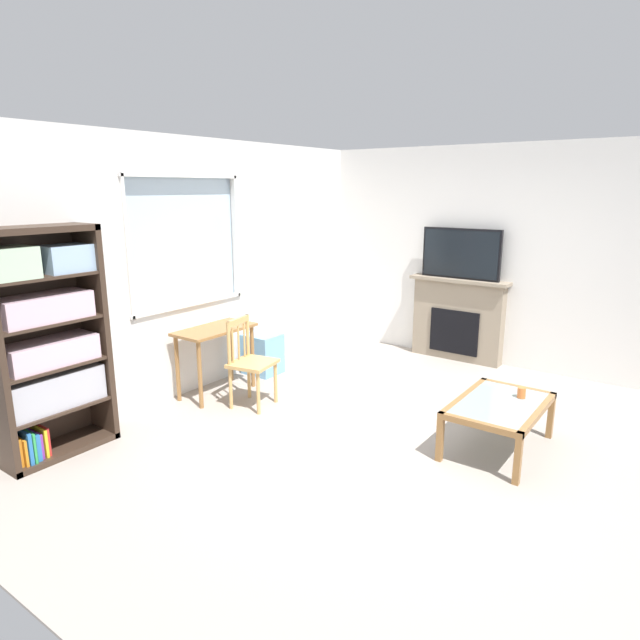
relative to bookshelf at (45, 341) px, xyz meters
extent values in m
cube|color=#9E9389|center=(1.98, -2.03, -0.98)|extent=(6.04, 5.55, 0.02)
cube|color=silver|center=(1.98, 0.24, -0.50)|extent=(5.04, 0.12, 0.94)
cube|color=silver|center=(1.98, 0.24, 1.52)|extent=(5.04, 0.12, 0.38)
cube|color=silver|center=(0.20, 0.24, 0.65)|extent=(1.49, 0.12, 1.35)
cube|color=silver|center=(3.43, 0.24, 0.65)|extent=(2.12, 0.12, 1.35)
cube|color=silver|center=(1.66, 0.25, 0.65)|extent=(1.43, 0.02, 1.35)
cube|color=white|center=(1.66, 0.18, -0.01)|extent=(1.49, 0.06, 0.03)
cube|color=white|center=(1.66, 0.18, 1.31)|extent=(1.49, 0.06, 0.03)
cube|color=white|center=(0.94, 0.18, 0.65)|extent=(0.03, 0.06, 1.35)
cube|color=white|center=(2.37, 0.18, 0.65)|extent=(0.03, 0.06, 1.35)
cube|color=silver|center=(4.55, -2.03, 0.37)|extent=(0.12, 4.75, 2.67)
cube|color=#38281E|center=(0.44, -0.01, -0.03)|extent=(0.05, 0.38, 1.88)
cube|color=#38281E|center=(0.01, -0.01, 0.89)|extent=(0.90, 0.38, 0.05)
cube|color=#38281E|center=(0.01, -0.01, -0.94)|extent=(0.90, 0.38, 0.05)
cube|color=#38281E|center=(0.01, 0.18, -0.03)|extent=(0.90, 0.02, 1.88)
cube|color=#38281E|center=(0.01, -0.01, -0.58)|extent=(0.85, 0.36, 0.02)
cube|color=#38281E|center=(0.01, -0.01, -0.21)|extent=(0.85, 0.36, 0.02)
cube|color=#38281E|center=(0.01, -0.01, 0.16)|extent=(0.85, 0.36, 0.02)
cube|color=#38281E|center=(0.01, -0.01, 0.52)|extent=(0.85, 0.36, 0.02)
cube|color=#B2B2BC|center=(0.01, -0.02, -0.42)|extent=(0.77, 0.29, 0.29)
cube|color=beige|center=(0.02, -0.02, -0.10)|extent=(0.71, 0.30, 0.20)
cube|color=beige|center=(0.01, -0.02, 0.27)|extent=(0.70, 0.31, 0.21)
cube|color=#B7D6B2|center=(-0.21, -0.02, 0.65)|extent=(0.34, 0.33, 0.24)
cube|color=#9EBCDB|center=(0.23, -0.02, 0.64)|extent=(0.36, 0.28, 0.22)
cube|color=orange|center=(-0.36, -0.03, -0.80)|extent=(0.03, 0.23, 0.23)
cube|color=orange|center=(-0.33, -0.03, -0.81)|extent=(0.02, 0.28, 0.22)
cube|color=#286BB2|center=(-0.29, -0.03, -0.79)|extent=(0.03, 0.29, 0.26)
cube|color=green|center=(-0.26, -0.03, -0.79)|extent=(0.02, 0.29, 0.25)
cube|color=#286BB2|center=(-0.23, -0.03, -0.80)|extent=(0.03, 0.26, 0.22)
cube|color=purple|center=(-0.19, -0.03, -0.81)|extent=(0.02, 0.22, 0.21)
cube|color=yellow|center=(-0.16, -0.03, -0.80)|extent=(0.02, 0.24, 0.23)
cube|color=red|center=(-0.13, -0.03, -0.80)|extent=(0.02, 0.22, 0.24)
cube|color=olive|center=(1.72, -0.11, -0.25)|extent=(0.86, 0.44, 0.03)
cylinder|color=olive|center=(1.34, -0.28, -0.62)|extent=(0.04, 0.04, 0.70)
cylinder|color=olive|center=(2.11, -0.28, -0.62)|extent=(0.04, 0.04, 0.70)
cylinder|color=olive|center=(1.34, 0.06, -0.62)|extent=(0.04, 0.04, 0.70)
cylinder|color=olive|center=(2.11, 0.06, -0.62)|extent=(0.04, 0.04, 0.70)
cube|color=tan|center=(1.70, -0.66, -0.52)|extent=(0.49, 0.47, 0.04)
cylinder|color=tan|center=(1.57, -0.85, -0.75)|extent=(0.04, 0.04, 0.43)
cylinder|color=tan|center=(1.90, -0.78, -0.75)|extent=(0.04, 0.04, 0.43)
cylinder|color=tan|center=(1.51, -0.53, -0.75)|extent=(0.04, 0.04, 0.43)
cylinder|color=tan|center=(1.84, -0.47, -0.75)|extent=(0.04, 0.04, 0.43)
cylinder|color=tan|center=(1.51, -0.53, -0.29)|extent=(0.04, 0.04, 0.45)
cylinder|color=tan|center=(1.84, -0.47, -0.29)|extent=(0.04, 0.04, 0.45)
cube|color=tan|center=(1.67, -0.50, -0.10)|extent=(0.36, 0.10, 0.06)
cylinder|color=tan|center=(1.57, -0.52, -0.32)|extent=(0.02, 0.02, 0.35)
cylinder|color=tan|center=(1.67, -0.50, -0.32)|extent=(0.02, 0.02, 0.35)
cylinder|color=tan|center=(1.78, -0.48, -0.32)|extent=(0.02, 0.02, 0.35)
cube|color=#72ADDB|center=(2.51, -0.06, -0.73)|extent=(0.35, 0.40, 0.48)
cube|color=gray|center=(4.40, -1.71, -0.46)|extent=(0.18, 1.16, 1.01)
cube|color=black|center=(4.31, -1.71, -0.59)|extent=(0.03, 0.64, 0.56)
cube|color=gray|center=(4.38, -1.71, 0.07)|extent=(0.26, 1.26, 0.04)
cube|color=black|center=(4.38, -1.71, 0.40)|extent=(0.05, 1.00, 0.62)
cube|color=black|center=(4.36, -1.71, 0.40)|extent=(0.01, 0.95, 0.57)
cube|color=#8C9E99|center=(2.22, -2.97, -0.56)|extent=(0.92, 0.57, 0.02)
cube|color=olive|center=(2.22, -3.28, -0.57)|extent=(1.02, 0.05, 0.05)
cube|color=olive|center=(2.22, -2.67, -0.57)|extent=(1.02, 0.05, 0.05)
cube|color=olive|center=(1.73, -2.97, -0.57)|extent=(0.05, 0.67, 0.05)
cube|color=olive|center=(2.70, -2.97, -0.57)|extent=(0.05, 0.67, 0.05)
cube|color=olive|center=(1.73, -3.28, -0.78)|extent=(0.05, 0.05, 0.37)
cube|color=olive|center=(2.70, -3.28, -0.78)|extent=(0.05, 0.05, 0.37)
cube|color=olive|center=(1.73, -2.67, -0.78)|extent=(0.05, 0.05, 0.37)
cube|color=olive|center=(2.70, -2.67, -0.78)|extent=(0.05, 0.05, 0.37)
cylinder|color=orange|center=(2.43, -3.09, -0.50)|extent=(0.07, 0.07, 0.09)
camera|label=1|loc=(-2.10, -4.25, 1.20)|focal=30.52mm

